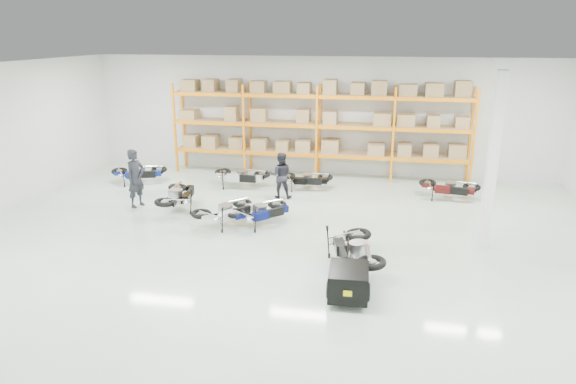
% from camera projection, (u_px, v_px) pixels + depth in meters
% --- Properties ---
extents(room, '(18.00, 18.00, 18.00)m').
position_uv_depth(room, '(285.00, 158.00, 13.29)').
color(room, silver).
rests_on(room, ground).
extents(pallet_rack, '(11.28, 0.98, 3.62)m').
position_uv_depth(pallet_rack, '(318.00, 118.00, 19.33)').
color(pallet_rack, orange).
rests_on(pallet_rack, ground).
extents(structural_column, '(0.25, 0.25, 4.50)m').
position_uv_depth(structural_column, '(493.00, 162.00, 12.81)').
color(structural_column, white).
rests_on(structural_column, ground).
extents(moto_blue_centre, '(1.78, 1.80, 1.10)m').
position_uv_depth(moto_blue_centre, '(261.00, 208.00, 14.78)').
color(moto_blue_centre, '#07104E').
rests_on(moto_blue_centre, ground).
extents(moto_silver_left, '(1.74, 1.90, 1.12)m').
position_uv_depth(moto_silver_left, '(227.00, 207.00, 14.79)').
color(moto_silver_left, silver).
rests_on(moto_silver_left, ground).
extents(moto_black_far_left, '(1.17, 1.96, 1.20)m').
position_uv_depth(moto_black_far_left, '(178.00, 192.00, 16.10)').
color(moto_black_far_left, black).
rests_on(moto_black_far_left, ground).
extents(moto_touring_right, '(1.42, 2.15, 1.28)m').
position_uv_depth(moto_touring_right, '(354.00, 244.00, 12.04)').
color(moto_touring_right, black).
rests_on(moto_touring_right, ground).
extents(trailer, '(0.90, 1.71, 0.71)m').
position_uv_depth(trailer, '(348.00, 282.00, 10.60)').
color(trailer, black).
rests_on(trailer, ground).
extents(moto_back_a, '(1.91, 1.40, 1.12)m').
position_uv_depth(moto_back_a, '(139.00, 169.00, 18.87)').
color(moto_back_a, navy).
rests_on(moto_back_a, ground).
extents(moto_back_b, '(1.82, 0.94, 1.16)m').
position_uv_depth(moto_back_b, '(240.00, 172.00, 18.40)').
color(moto_back_b, silver).
rests_on(moto_back_b, ground).
extents(moto_back_c, '(1.66, 0.89, 1.05)m').
position_uv_depth(moto_back_c, '(306.00, 176.00, 18.16)').
color(moto_back_c, black).
rests_on(moto_back_c, ground).
extents(moto_back_d, '(1.83, 1.12, 1.11)m').
position_uv_depth(moto_back_d, '(449.00, 184.00, 17.06)').
color(moto_back_d, '#440D0E').
rests_on(moto_back_d, ground).
extents(person_left, '(0.64, 0.79, 1.86)m').
position_uv_depth(person_left, '(136.00, 178.00, 16.24)').
color(person_left, black).
rests_on(person_left, ground).
extents(person_back, '(0.80, 0.65, 1.56)m').
position_uv_depth(person_back, '(281.00, 175.00, 17.15)').
color(person_back, '#212129').
rests_on(person_back, ground).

